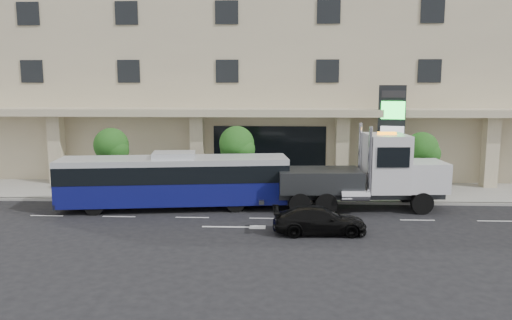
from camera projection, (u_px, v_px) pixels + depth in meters
The scene contains 11 objects.
ground at pixel (267, 211), 28.16m from camera, with size 120.00×120.00×0.00m, color black.
sidewalk at pixel (269, 191), 33.09m from camera, with size 120.00×6.00×0.15m, color gray.
curb at pixel (268, 202), 30.13m from camera, with size 120.00×0.30×0.15m, color gray.
convention_center at pixel (272, 50), 41.88m from camera, with size 60.00×17.60×20.00m.
tree_left at pixel (112, 148), 31.68m from camera, with size 2.27×2.20×4.22m.
tree_mid at pixel (237, 146), 31.30m from camera, with size 2.28×2.20×4.38m.
tree_right at pixel (422, 151), 30.83m from camera, with size 2.10×2.00×4.04m.
city_bus at pixel (174, 180), 28.60m from camera, with size 13.20×4.41×3.28m.
tow_truck at pixel (369, 175), 28.37m from camera, with size 10.73×3.20×4.87m.
black_sedan at pixel (319, 220), 23.93m from camera, with size 1.82×4.49×1.30m, color black.
signage_pylon at pixel (391, 137), 32.81m from camera, with size 1.81×0.97×6.90m.
Camera 1 is at (0.61, -27.40, 7.14)m, focal length 35.00 mm.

